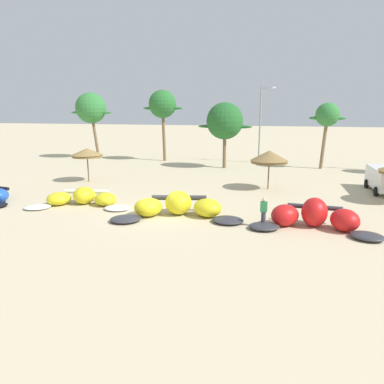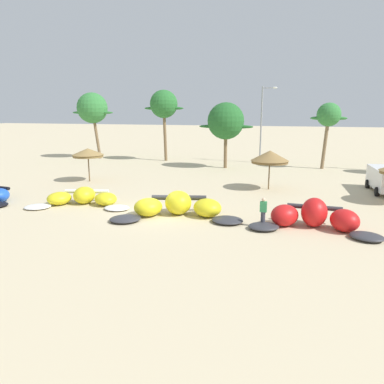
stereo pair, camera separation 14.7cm
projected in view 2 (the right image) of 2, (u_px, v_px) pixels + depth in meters
name	position (u px, v px, depth m)	size (l,w,h in m)	color
ground_plane	(154.00, 213.00, 22.27)	(260.00, 260.00, 0.00)	beige
kite_left	(83.00, 198.00, 24.14)	(6.96, 4.06, 1.13)	white
kite_left_of_center	(178.00, 207.00, 21.54)	(7.72, 4.55, 1.42)	#333338
kite_center	(314.00, 217.00, 19.27)	(6.92, 3.25, 1.57)	#333338
beach_umbrella_near_van	(88.00, 153.00, 31.69)	(2.73, 2.73, 2.91)	brown
beach_umbrella_middle	(270.00, 157.00, 28.40)	(2.97, 2.97, 3.08)	brown
person_by_umbrellas	(263.00, 212.00, 19.41)	(0.36, 0.24, 1.62)	#383842
palm_leftmost	(92.00, 108.00, 46.56)	(5.78, 3.86, 8.34)	brown
palm_left	(164.00, 105.00, 44.10)	(5.03, 3.35, 8.54)	brown
palm_left_of_gap	(226.00, 121.00, 38.68)	(5.84, 3.89, 6.96)	brown
palm_center_left	(329.00, 116.00, 37.93)	(3.68, 2.45, 6.91)	#7F6647
lamppost_west	(263.00, 121.00, 42.72)	(1.75, 0.24, 8.78)	gray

